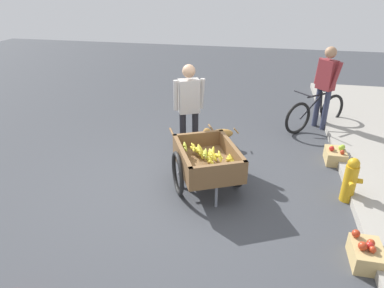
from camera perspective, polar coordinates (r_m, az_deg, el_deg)
name	(u,v)px	position (r m, az deg, el deg)	size (l,w,h in m)	color
ground_plane	(182,190)	(5.18, -1.64, -7.58)	(24.00, 24.00, 0.00)	#3D3F44
fruit_cart	(207,162)	(5.00, 2.53, -3.05)	(1.82, 1.40, 0.69)	brown
vendor_person	(189,103)	(5.80, -0.51, 6.82)	(0.33, 0.49, 1.61)	black
bicycle	(316,113)	(7.53, 19.76, 4.88)	(1.16, 1.27, 0.85)	black
cyclist_person	(326,81)	(7.46, 21.30, 9.75)	(0.41, 0.43, 1.67)	#333851
dog	(219,134)	(6.33, 4.52, 1.66)	(0.33, 0.64, 0.40)	#AD7A38
fire_hydrant	(350,180)	(5.25, 24.72, -5.43)	(0.25, 0.25, 0.67)	gold
apple_crate	(366,254)	(4.39, 26.86, -15.91)	(0.44, 0.32, 0.32)	tan
mixed_fruit_crate	(335,155)	(6.35, 22.65, -1.74)	(0.44, 0.32, 0.31)	tan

